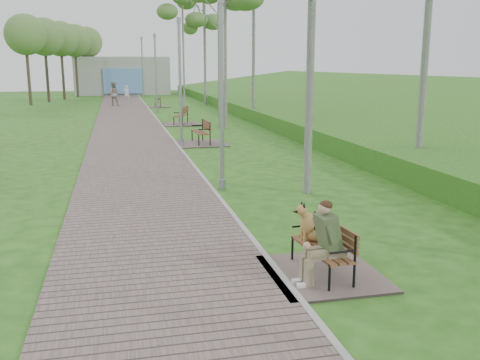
# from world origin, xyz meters

# --- Properties ---
(ground) EXTENTS (120.00, 120.00, 0.00)m
(ground) POSITION_xyz_m (0.00, 0.00, 0.00)
(ground) COLOR #245315
(ground) RESTS_ON ground
(walkway) EXTENTS (3.50, 67.00, 0.04)m
(walkway) POSITION_xyz_m (-1.75, 21.50, 0.02)
(walkway) COLOR #625350
(walkway) RESTS_ON ground
(kerb) EXTENTS (0.10, 67.00, 0.05)m
(kerb) POSITION_xyz_m (0.00, 21.50, 0.03)
(kerb) COLOR #999993
(kerb) RESTS_ON ground
(embankment) EXTENTS (14.00, 70.00, 1.60)m
(embankment) POSITION_xyz_m (12.00, 20.00, 0.00)
(embankment) COLOR #4E912F
(embankment) RESTS_ON ground
(building_north) EXTENTS (10.00, 5.20, 4.00)m
(building_north) POSITION_xyz_m (-1.50, 50.97, 1.99)
(building_north) COLOR #9E9E99
(building_north) RESTS_ON ground
(bench_main) EXTENTS (1.69, 1.87, 1.47)m
(bench_main) POSITION_xyz_m (0.58, -2.72, 0.41)
(bench_main) COLOR #625350
(bench_main) RESTS_ON ground
(bench_second) EXTENTS (1.95, 2.17, 1.20)m
(bench_second) POSITION_xyz_m (0.99, 11.53, 0.22)
(bench_second) COLOR #625350
(bench_second) RESTS_ON ground
(bench_third) EXTENTS (1.98, 2.20, 1.22)m
(bench_third) POSITION_xyz_m (1.07, 19.02, 0.23)
(bench_third) COLOR #625350
(bench_third) RESTS_ON ground
(bench_far) EXTENTS (1.70, 1.89, 1.04)m
(bench_far) POSITION_xyz_m (0.81, 31.72, 0.19)
(bench_far) COLOR #625350
(bench_far) RESTS_ON ground
(lamp_post_near) EXTENTS (0.19, 0.19, 4.86)m
(lamp_post_near) POSITION_xyz_m (0.25, 3.31, 2.27)
(lamp_post_near) COLOR gray
(lamp_post_near) RESTS_ON ground
(lamp_post_second) EXTENTS (0.19, 0.19, 4.96)m
(lamp_post_second) POSITION_xyz_m (0.14, 11.18, 2.32)
(lamp_post_second) COLOR gray
(lamp_post_second) RESTS_ON ground
(lamp_post_third) EXTENTS (0.20, 0.20, 5.20)m
(lamp_post_third) POSITION_xyz_m (0.35, 26.68, 2.43)
(lamp_post_third) COLOR gray
(lamp_post_third) RESTS_ON ground
(lamp_post_far) EXTENTS (0.23, 0.23, 5.90)m
(lamp_post_far) POSITION_xyz_m (0.44, 45.53, 2.76)
(lamp_post_far) COLOR gray
(lamp_post_far) RESTS_ON ground
(pedestrian_near) EXTENTS (0.54, 0.37, 1.45)m
(pedestrian_near) POSITION_xyz_m (-1.41, 37.54, 0.73)
(pedestrian_near) COLOR silver
(pedestrian_near) RESTS_ON ground
(pedestrian_far) EXTENTS (0.95, 0.76, 1.88)m
(pedestrian_far) POSITION_xyz_m (-2.49, 33.63, 0.94)
(pedestrian_far) COLOR gray
(pedestrian_far) RESTS_ON ground
(birch_far_b) EXTENTS (2.56, 2.56, 10.11)m
(birch_far_b) POSITION_xyz_m (2.90, 32.03, 7.94)
(birch_far_b) COLOR silver
(birch_far_b) RESTS_ON ground
(birch_far_c) EXTENTS (2.77, 2.77, 9.01)m
(birch_far_c) POSITION_xyz_m (4.69, 32.75, 7.08)
(birch_far_c) COLOR silver
(birch_far_c) RESTS_ON ground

